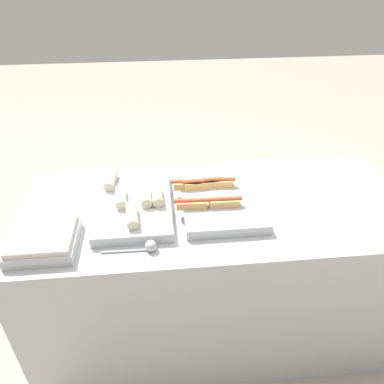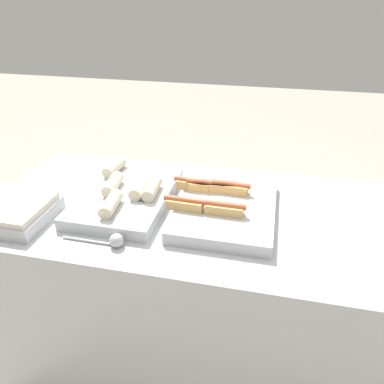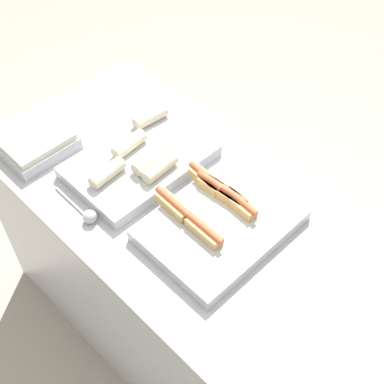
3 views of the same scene
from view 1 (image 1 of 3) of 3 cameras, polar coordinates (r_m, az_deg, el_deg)
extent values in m
plane|color=#ADA393|center=(2.46, 2.71, -19.28)|extent=(12.00, 12.00, 0.00)
cube|color=#B7BABF|center=(2.11, 3.05, -11.92)|extent=(1.88, 0.81, 0.91)
cube|color=#B7BABF|center=(1.80, 4.35, -1.20)|extent=(0.37, 0.50, 0.05)
cube|color=tan|center=(1.84, 2.37, 1.32)|extent=(0.14, 0.05, 0.04)
cylinder|color=#C15633|center=(1.83, 2.38, 1.85)|extent=(0.16, 0.03, 0.02)
cube|color=tan|center=(1.69, -0.05, -1.87)|extent=(0.14, 0.05, 0.04)
cylinder|color=#C15633|center=(1.68, -0.06, -1.31)|extent=(0.16, 0.03, 0.02)
cube|color=tan|center=(1.71, 4.94, -1.62)|extent=(0.14, 0.05, 0.04)
cylinder|color=#C15633|center=(1.70, 4.97, -1.07)|extent=(0.16, 0.03, 0.02)
cube|color=tan|center=(1.83, 0.98, 1.14)|extent=(0.14, 0.05, 0.04)
cylinder|color=#C15633|center=(1.82, 0.99, 1.68)|extent=(0.16, 0.03, 0.02)
cube|color=tan|center=(1.82, -0.66, 1.08)|extent=(0.14, 0.05, 0.04)
cylinder|color=#C15633|center=(1.81, -0.66, 1.62)|extent=(0.16, 0.03, 0.02)
cube|color=tan|center=(1.84, 4.10, 1.38)|extent=(0.14, 0.05, 0.04)
cylinder|color=#C15633|center=(1.83, 4.12, 1.91)|extent=(0.16, 0.03, 0.02)
cube|color=#B7BABF|center=(1.78, -8.85, -1.96)|extent=(0.35, 0.52, 0.05)
cylinder|color=beige|center=(1.75, -5.35, -0.41)|extent=(0.06, 0.14, 0.05)
cylinder|color=beige|center=(1.89, -12.29, 1.86)|extent=(0.06, 0.14, 0.05)
cylinder|color=beige|center=(1.76, -10.79, -0.66)|extent=(0.06, 0.14, 0.05)
cylinder|color=beige|center=(1.63, -9.13, -3.58)|extent=(0.06, 0.14, 0.05)
cylinder|color=beige|center=(1.75, -7.08, -0.48)|extent=(0.06, 0.14, 0.05)
cube|color=#B7BABF|center=(1.68, -21.63, -7.09)|extent=(0.27, 0.26, 0.05)
cube|color=silver|center=(1.65, -21.90, -6.12)|extent=(0.25, 0.24, 0.02)
cylinder|color=#B2B5BA|center=(1.57, -9.99, -8.85)|extent=(0.20, 0.01, 0.01)
sphere|color=#B2B5BA|center=(1.55, -6.28, -8.15)|extent=(0.05, 0.05, 0.05)
camera|label=2|loc=(0.55, 48.53, -9.99)|focal=35.00mm
camera|label=3|loc=(1.22, 68.00, 35.79)|focal=50.00mm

